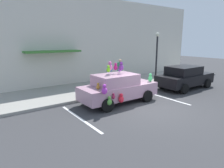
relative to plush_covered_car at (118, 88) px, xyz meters
name	(u,v)px	position (x,y,z in m)	size (l,w,h in m)	color
ground_plane	(152,109)	(0.71, -1.77, -0.81)	(60.00, 60.00, 0.00)	#38383A
sidewalk	(97,88)	(0.71, 3.23, -0.73)	(24.00, 4.00, 0.15)	gray
storefront_building	(81,41)	(0.69, 5.38, 2.39)	(24.00, 1.25, 6.40)	beige
parking_stripe_front	(163,97)	(2.78, -0.77, -0.80)	(0.12, 3.60, 0.01)	silver
parking_stripe_rear	(80,118)	(-2.65, -0.77, -0.80)	(0.12, 3.60, 0.01)	silver
plush_covered_car	(118,88)	(0.00, 0.00, 0.00)	(4.22, 1.99, 2.23)	#B6889F
parked_sedan_behind	(185,77)	(5.70, -0.14, -0.02)	(4.32, 2.00, 1.54)	black
teddy_bear_on_sidewalk	(132,83)	(2.60, 1.76, -0.37)	(0.33, 0.27, 0.63)	beige
street_lamp_post	(157,52)	(4.85, 1.73, 1.60)	(0.28, 0.28, 3.65)	black
pedestrian_near_shopfront	(120,73)	(2.27, 2.71, 0.19)	(0.40, 0.40, 1.84)	#2D7B52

